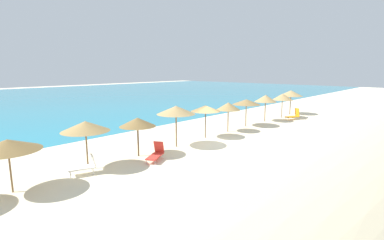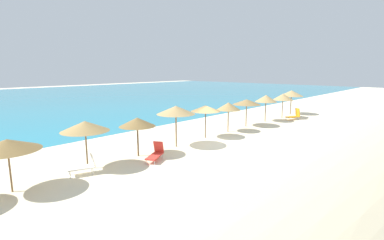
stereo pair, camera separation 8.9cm
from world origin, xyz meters
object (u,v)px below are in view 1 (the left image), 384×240
at_px(beach_umbrella_9, 283,97).
at_px(lounge_chair_1, 85,166).
at_px(lounge_chair_2, 156,153).
at_px(beach_umbrella_7, 246,102).
at_px(lounge_chair_0, 294,115).
at_px(beach_umbrella_5, 206,108).
at_px(beach_umbrella_6, 228,106).
at_px(beach_umbrella_2, 85,126).
at_px(beach_umbrella_8, 266,98).
at_px(beach_umbrella_1, 7,145).
at_px(beach_umbrella_4, 176,110).
at_px(beach_umbrella_3, 138,122).
at_px(beach_umbrella_10, 291,93).

relative_size(beach_umbrella_9, lounge_chair_1, 1.81).
bearing_deg(lounge_chair_2, beach_umbrella_7, -111.13).
bearing_deg(beach_umbrella_7, lounge_chair_0, -15.84).
height_order(beach_umbrella_5, lounge_chair_2, beach_umbrella_5).
distance_m(beach_umbrella_6, beach_umbrella_7, 3.09).
relative_size(beach_umbrella_2, lounge_chair_1, 1.78).
distance_m(beach_umbrella_8, lounge_chair_0, 3.95).
xyz_separation_m(beach_umbrella_1, lounge_chair_0, (25.79, -1.55, -1.65)).
bearing_deg(lounge_chair_1, beach_umbrella_4, -67.11).
height_order(lounge_chair_0, lounge_chair_1, lounge_chair_0).
distance_m(beach_umbrella_3, beach_umbrella_9, 19.17).
height_order(beach_umbrella_3, lounge_chair_1, beach_umbrella_3).
bearing_deg(beach_umbrella_8, beach_umbrella_5, -179.81).
xyz_separation_m(beach_umbrella_9, lounge_chair_2, (-18.96, -1.13, -1.89)).
bearing_deg(beach_umbrella_3, beach_umbrella_4, -3.27).
distance_m(beach_umbrella_5, beach_umbrella_7, 6.04).
xyz_separation_m(beach_umbrella_1, lounge_chair_2, (7.10, -1.21, -1.71)).
relative_size(beach_umbrella_3, beach_umbrella_9, 0.91).
relative_size(beach_umbrella_4, lounge_chair_0, 1.78).
distance_m(beach_umbrella_9, lounge_chair_1, 22.97).
xyz_separation_m(beach_umbrella_7, lounge_chair_0, (6.47, -1.84, -1.82)).
xyz_separation_m(beach_umbrella_4, beach_umbrella_9, (16.08, -0.10, -0.25)).
xyz_separation_m(beach_umbrella_10, lounge_chair_1, (-25.82, -0.57, -2.02)).
height_order(beach_umbrella_8, lounge_chair_1, beach_umbrella_8).
bearing_deg(beach_umbrella_3, beach_umbrella_8, 0.05).
bearing_deg(beach_umbrella_6, beach_umbrella_7, 2.80).
height_order(beach_umbrella_6, beach_umbrella_8, beach_umbrella_8).
height_order(beach_umbrella_4, beach_umbrella_8, beach_umbrella_4).
distance_m(beach_umbrella_4, beach_umbrella_8, 12.82).
bearing_deg(beach_umbrella_2, beach_umbrella_4, -3.31).
relative_size(beach_umbrella_7, lounge_chair_1, 1.77).
height_order(beach_umbrella_2, beach_umbrella_9, beach_umbrella_9).
relative_size(lounge_chair_0, lounge_chair_1, 1.09).
bearing_deg(beach_umbrella_9, beach_umbrella_2, 178.82).
distance_m(beach_umbrella_8, lounge_chair_1, 19.73).
distance_m(beach_umbrella_5, beach_umbrella_8, 9.51).
bearing_deg(lounge_chair_0, beach_umbrella_7, 100.37).
distance_m(beach_umbrella_5, lounge_chair_2, 6.62).
height_order(beach_umbrella_4, lounge_chair_1, beach_umbrella_4).
relative_size(beach_umbrella_1, beach_umbrella_6, 1.07).
bearing_deg(lounge_chair_1, beach_umbrella_2, -16.95).
bearing_deg(beach_umbrella_3, beach_umbrella_6, -0.30).
distance_m(beach_umbrella_4, beach_umbrella_6, 6.28).
xyz_separation_m(beach_umbrella_1, beach_umbrella_2, (3.68, 0.38, 0.20)).
bearing_deg(lounge_chair_1, beach_umbrella_6, -67.86).
height_order(beach_umbrella_5, lounge_chair_1, beach_umbrella_5).
bearing_deg(beach_umbrella_2, beach_umbrella_8, -0.53).
height_order(lounge_chair_1, lounge_chair_2, lounge_chair_2).
relative_size(beach_umbrella_5, beach_umbrella_7, 0.99).
distance_m(beach_umbrella_2, beach_umbrella_9, 22.38).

